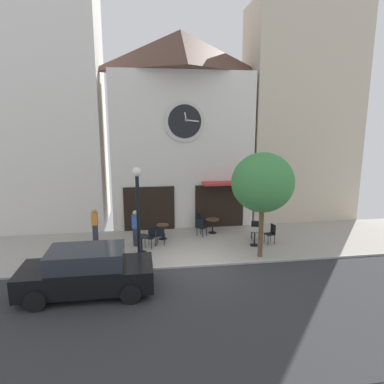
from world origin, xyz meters
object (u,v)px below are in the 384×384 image
(cafe_chair_mid_row, at_px, (151,235))
(street_tree, at_px, (263,183))
(cafe_chair_by_entrance, at_px, (201,226))
(pedestrian_blue, at_px, (135,228))
(cafe_table_near_curb, at_px, (213,223))
(cafe_chair_left_end, at_px, (255,229))
(cafe_table_rightmost, at_px, (142,242))
(cafe_table_center, at_px, (255,234))
(cafe_chair_under_awning, at_px, (200,220))
(cafe_chair_right_end, at_px, (161,234))
(cafe_chair_near_tree, at_px, (271,232))
(parked_car_black, at_px, (87,272))
(street_lamp, at_px, (138,215))
(pedestrian_orange, at_px, (95,224))
(cafe_table_near_door, at_px, (163,230))

(cafe_chair_mid_row, bearing_deg, street_tree, -22.87)
(cafe_chair_by_entrance, distance_m, pedestrian_blue, 3.29)
(cafe_table_near_curb, bearing_deg, street_tree, -68.28)
(cafe_chair_left_end, height_order, pedestrian_blue, pedestrian_blue)
(cafe_table_rightmost, bearing_deg, cafe_table_center, 1.47)
(cafe_table_center, bearing_deg, pedestrian_blue, 171.72)
(cafe_chair_under_awning, bearing_deg, cafe_table_rightmost, -136.97)
(cafe_table_near_curb, xyz_separation_m, pedestrian_blue, (-3.86, -1.26, 0.34))
(cafe_chair_right_end, height_order, pedestrian_blue, pedestrian_blue)
(cafe_table_center, height_order, cafe_chair_by_entrance, cafe_chair_by_entrance)
(street_tree, height_order, cafe_chair_by_entrance, street_tree)
(cafe_table_center, relative_size, cafe_chair_mid_row, 0.86)
(cafe_table_center, distance_m, cafe_chair_near_tree, 0.88)
(street_tree, distance_m, parked_car_black, 7.47)
(street_lamp, relative_size, cafe_table_near_curb, 5.32)
(street_lamp, height_order, cafe_chair_mid_row, street_lamp)
(cafe_table_near_curb, distance_m, cafe_chair_by_entrance, 0.82)
(cafe_chair_right_end, bearing_deg, cafe_chair_under_awning, 42.57)
(cafe_table_center, height_order, cafe_chair_under_awning, cafe_chair_under_awning)
(cafe_table_rightmost, distance_m, parked_car_black, 3.79)
(pedestrian_orange, bearing_deg, street_tree, -22.12)
(cafe_table_rightmost, distance_m, cafe_chair_right_end, 1.21)
(cafe_chair_by_entrance, relative_size, pedestrian_blue, 0.54)
(cafe_chair_near_tree, bearing_deg, pedestrian_orange, 170.33)
(cafe_table_near_curb, bearing_deg, parked_car_black, -134.49)
(cafe_chair_right_end, bearing_deg, cafe_chair_by_entrance, 23.36)
(cafe_chair_mid_row, height_order, cafe_chair_left_end, same)
(cafe_table_rightmost, bearing_deg, cafe_chair_near_tree, 2.98)
(cafe_table_rightmost, height_order, cafe_chair_left_end, cafe_chair_left_end)
(cafe_table_near_curb, xyz_separation_m, cafe_chair_left_end, (1.83, -1.28, 0.01))
(cafe_table_center, distance_m, cafe_chair_left_end, 0.81)
(cafe_chair_by_entrance, bearing_deg, cafe_chair_mid_row, -158.04)
(street_lamp, relative_size, cafe_chair_mid_row, 4.34)
(cafe_chair_right_end, bearing_deg, cafe_table_near_door, 79.61)
(cafe_table_center, bearing_deg, cafe_table_near_curb, 127.05)
(cafe_table_near_curb, height_order, cafe_chair_near_tree, cafe_chair_near_tree)
(cafe_table_rightmost, height_order, pedestrian_orange, pedestrian_orange)
(street_tree, relative_size, cafe_chair_mid_row, 4.90)
(street_tree, relative_size, cafe_chair_near_tree, 4.90)
(street_tree, bearing_deg, cafe_table_near_door, 144.36)
(pedestrian_orange, distance_m, parked_car_black, 5.04)
(cafe_chair_by_entrance, bearing_deg, cafe_table_center, -35.50)
(pedestrian_orange, bearing_deg, cafe_table_center, -12.15)
(cafe_table_rightmost, xyz_separation_m, cafe_chair_left_end, (5.43, 0.89, 0.02))
(cafe_chair_near_tree, bearing_deg, cafe_chair_mid_row, 175.80)
(cafe_table_near_curb, relative_size, cafe_chair_right_end, 0.82)
(cafe_table_near_curb, xyz_separation_m, cafe_chair_near_tree, (2.40, -1.86, 0.01))
(pedestrian_blue, bearing_deg, cafe_table_rightmost, -73.94)
(cafe_chair_by_entrance, bearing_deg, street_lamp, -137.12)
(street_lamp, height_order, pedestrian_blue, street_lamp)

